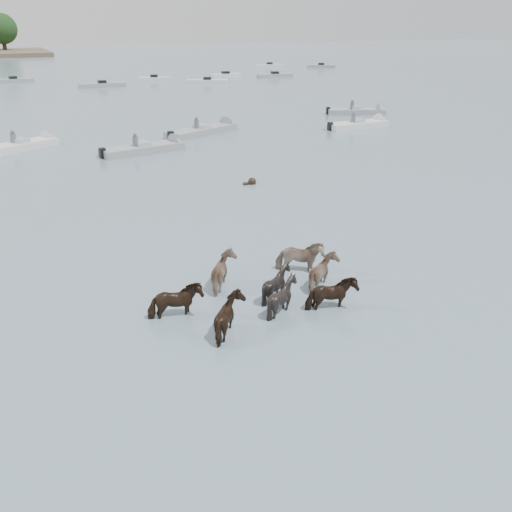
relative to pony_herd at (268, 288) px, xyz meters
name	(u,v)px	position (x,y,z in m)	size (l,w,h in m)	color
ground	(252,325)	(-1.09, -1.22, -0.40)	(400.00, 400.00, 0.00)	slate
pony_herd	(268,288)	(0.00, 0.00, 0.00)	(6.57, 4.39, 1.39)	black
swimming_pony	(251,182)	(5.06, 12.49, -0.29)	(0.72, 0.44, 0.44)	black
motorboat_a	(31,144)	(-4.71, 27.27, -0.17)	(5.42, 4.15, 1.92)	silver
motorboat_b	(153,148)	(2.52, 22.61, -0.17)	(6.12, 2.75, 1.92)	gray
motorboat_c	(210,130)	(8.24, 27.40, -0.17)	(6.78, 4.35, 1.92)	gray
motorboat_d	(365,124)	(20.50, 24.45, -0.17)	(5.93, 1.95, 1.92)	silver
motorboat_e	(364,112)	(24.39, 30.25, -0.17)	(5.73, 3.57, 1.92)	gray
distant_flotilla	(29,81)	(-1.29, 73.17, -0.14)	(106.62, 27.75, 0.93)	silver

